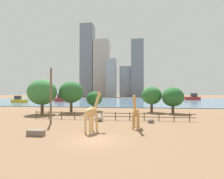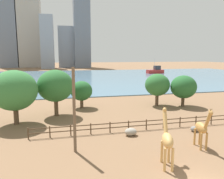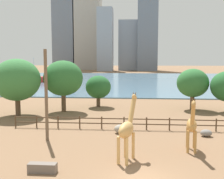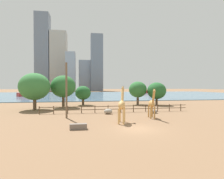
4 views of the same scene
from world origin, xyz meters
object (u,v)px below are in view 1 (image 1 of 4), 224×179
at_px(utility_pole, 51,96).
at_px(tree_right_tall, 94,99).
at_px(boat_ferry, 62,99).
at_px(boat_sailboat, 192,98).
at_px(tree_center_broad, 42,92).
at_px(boulder_by_pole, 99,118).
at_px(giraffe_companion, 136,112).
at_px(tree_right_small, 152,96).
at_px(tree_left_large, 173,97).
at_px(tree_left_small, 71,92).
at_px(boulder_near_fence, 151,121).
at_px(boat_tug, 19,100).
at_px(feeding_trough, 36,133).
at_px(giraffe_tall, 92,112).

distance_m(utility_pole, tree_right_tall, 17.77).
xyz_separation_m(boat_ferry, boat_sailboat, (67.56, 25.83, 0.07)).
bearing_deg(tree_center_broad, boulder_by_pole, -28.74).
xyz_separation_m(giraffe_companion, tree_center_broad, (-19.18, 12.22, 2.48)).
distance_m(tree_center_broad, tree_right_small, 23.61).
distance_m(tree_left_large, tree_left_small, 22.06).
height_order(boulder_near_fence, boat_tug, boat_tug).
bearing_deg(boulder_near_fence, feeding_trough, -142.97).
bearing_deg(tree_center_broad, tree_left_small, 31.72).
bearing_deg(tree_right_tall, utility_pole, -97.15).
relative_size(utility_pole, tree_left_small, 1.15).
bearing_deg(boat_tug, giraffe_tall, -44.89).
xyz_separation_m(tree_center_broad, boat_ferry, (-15.51, 45.98, -3.10)).
relative_size(boulder_by_pole, tree_left_small, 0.20).
xyz_separation_m(tree_center_broad, tree_right_small, (22.81, 6.04, -0.76)).
xyz_separation_m(tree_left_small, boat_ferry, (-20.59, 42.84, -3.12)).
bearing_deg(boat_ferry, boat_sailboat, -18.62).
bearing_deg(boat_sailboat, giraffe_companion, 62.33).
xyz_separation_m(boat_ferry, boat_tug, (-14.28, -11.49, -0.24)).
height_order(tree_left_small, boat_sailboat, boat_sailboat).
height_order(tree_left_large, boat_tug, boat_tug).
height_order(tree_left_large, tree_right_tall, tree_left_large).
distance_m(boulder_near_fence, boat_sailboat, 85.40).
bearing_deg(tree_right_small, tree_left_small, -170.71).
height_order(tree_center_broad, boat_tug, tree_center_broad).
distance_m(tree_left_small, boat_tug, 47.01).
relative_size(boulder_by_pole, tree_right_tall, 0.30).
bearing_deg(tree_left_small, boat_ferry, 115.67).
height_order(tree_center_broad, tree_right_small, tree_center_broad).
xyz_separation_m(feeding_trough, tree_right_small, (13.82, 23.27, 3.47)).
xyz_separation_m(feeding_trough, boat_tug, (-38.78, 51.72, 0.89)).
bearing_deg(boat_ferry, boulder_near_fence, -95.14).
xyz_separation_m(boulder_by_pole, feeding_trough, (-4.51, -9.83, -0.12)).
bearing_deg(boulder_near_fence, boat_ferry, 124.40).
relative_size(feeding_trough, tree_right_tall, 0.39).
relative_size(giraffe_tall, giraffe_companion, 1.08).
distance_m(giraffe_companion, tree_center_broad, 22.88).
xyz_separation_m(feeding_trough, boat_ferry, (-24.50, 63.21, 1.12)).
bearing_deg(tree_right_tall, boulder_near_fence, -51.51).
relative_size(giraffe_companion, tree_left_small, 0.63).
bearing_deg(tree_left_large, boat_sailboat, 69.67).
bearing_deg(feeding_trough, boat_ferry, 111.18).
distance_m(giraffe_tall, tree_right_tall, 22.52).
bearing_deg(tree_left_small, tree_center_broad, -148.28).
relative_size(giraffe_tall, boat_tug, 0.70).
xyz_separation_m(tree_right_tall, boat_sailboat, (42.77, 64.48, -1.46)).
distance_m(boulder_by_pole, boat_tug, 60.25).
distance_m(giraffe_tall, utility_pole, 8.57).
xyz_separation_m(utility_pole, tree_left_small, (-1.99, 13.42, 0.54)).
xyz_separation_m(giraffe_tall, utility_pole, (-7.18, 4.35, 1.74)).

